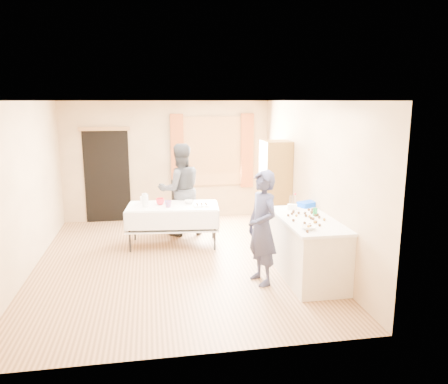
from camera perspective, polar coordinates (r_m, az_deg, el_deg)
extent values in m
cube|color=#9E7047|center=(7.34, -6.21, -9.06)|extent=(4.50, 5.50, 0.02)
cube|color=white|center=(6.86, -6.71, 11.84)|extent=(4.50, 5.50, 0.02)
cube|color=tan|center=(9.71, -7.42, 4.04)|extent=(4.50, 0.02, 2.60)
cube|color=tan|center=(4.31, -4.25, -5.77)|extent=(4.50, 0.02, 2.60)
cube|color=tan|center=(7.22, -24.65, 0.37)|extent=(0.02, 5.50, 2.60)
cube|color=tan|center=(7.46, 11.16, 1.57)|extent=(0.02, 5.50, 2.60)
cube|color=olive|center=(9.73, -1.53, 5.35)|extent=(1.32, 0.06, 1.52)
cube|color=white|center=(9.72, -1.52, 5.34)|extent=(1.20, 0.02, 1.40)
cube|color=brown|center=(9.60, -6.12, 5.20)|extent=(0.28, 0.06, 1.65)
cube|color=brown|center=(9.82, 3.04, 5.40)|extent=(0.28, 0.06, 1.65)
cube|color=black|center=(9.76, -15.02, 2.00)|extent=(0.95, 0.04, 2.00)
cube|color=olive|center=(9.61, -15.36, 7.96)|extent=(1.05, 0.06, 0.08)
cube|color=brown|center=(8.48, 6.69, 0.39)|extent=(0.50, 0.60, 1.86)
cube|color=beige|center=(6.66, 10.85, -7.40)|extent=(0.73, 1.61, 0.86)
cube|color=silver|center=(6.53, 11.00, -3.58)|extent=(0.79, 1.67, 0.04)
cube|color=silver|center=(7.95, -6.72, -1.86)|extent=(1.67, 0.95, 0.04)
cube|color=black|center=(8.92, -5.74, -2.21)|extent=(0.50, 0.50, 0.06)
cube|color=black|center=(9.04, -5.57, -0.28)|extent=(0.41, 0.14, 0.59)
imported|color=#222442|center=(6.26, 5.01, -4.68)|extent=(0.81, 0.71, 1.65)
imported|color=black|center=(8.54, -5.73, 0.31)|extent=(1.11, 0.99, 1.80)
cylinder|color=#189343|center=(6.67, 11.82, -2.56)|extent=(0.08, 0.08, 0.12)
imported|color=white|center=(5.97, 10.92, -4.59)|extent=(0.23, 0.23, 0.05)
cube|color=white|center=(7.01, 8.90, -1.93)|extent=(0.17, 0.14, 0.08)
cube|color=blue|center=(7.23, 10.84, -1.57)|extent=(0.36, 0.31, 0.08)
cylinder|color=silver|center=(7.86, -10.24, -1.14)|extent=(0.12, 0.12, 0.22)
imported|color=red|center=(8.00, -8.34, -1.23)|extent=(0.21, 0.21, 0.12)
imported|color=red|center=(7.79, -7.32, -1.55)|extent=(0.18, 0.18, 0.12)
imported|color=white|center=(8.05, -4.56, -1.29)|extent=(0.21, 0.21, 0.05)
cube|color=white|center=(7.84, -2.93, -1.76)|extent=(0.29, 0.21, 0.02)
imported|color=white|center=(8.15, -10.60, -0.82)|extent=(0.09, 0.09, 0.18)
sphere|color=#3F2314|center=(6.56, 11.10, -3.13)|extent=(0.04, 0.04, 0.04)
sphere|color=#321C0E|center=(6.57, 8.39, -3.01)|extent=(0.04, 0.04, 0.04)
sphere|color=#321C0E|center=(5.82, 10.83, -5.06)|extent=(0.04, 0.04, 0.04)
sphere|color=#321C0E|center=(6.47, 11.32, -3.36)|extent=(0.04, 0.04, 0.04)
sphere|color=#321C0E|center=(6.54, 12.33, -3.23)|extent=(0.04, 0.04, 0.04)
sphere|color=#321C0E|center=(6.64, 11.84, -2.98)|extent=(0.04, 0.04, 0.04)
sphere|color=#3F2314|center=(6.43, 12.97, -3.52)|extent=(0.04, 0.04, 0.04)
sphere|color=#321C0E|center=(6.78, 11.36, -2.66)|extent=(0.04, 0.04, 0.04)
sphere|color=#321C0E|center=(6.20, 10.48, -3.99)|extent=(0.04, 0.04, 0.04)
sphere|color=#321C0E|center=(6.67, 8.86, -2.80)|extent=(0.04, 0.04, 0.04)
sphere|color=#321C0E|center=(6.83, 11.37, -2.55)|extent=(0.04, 0.04, 0.04)
sphere|color=#321C0E|center=(6.74, 9.73, -2.69)|extent=(0.04, 0.04, 0.04)
sphere|color=#3F2314|center=(6.58, 9.43, -3.04)|extent=(0.04, 0.04, 0.04)
sphere|color=#321C0E|center=(6.45, 11.57, -3.43)|extent=(0.04, 0.04, 0.04)
sphere|color=#321C0E|center=(6.68, 12.11, -2.91)|extent=(0.04, 0.04, 0.04)
sphere|color=#321C0E|center=(6.13, 11.12, -4.19)|extent=(0.04, 0.04, 0.04)
sphere|color=#321C0E|center=(6.82, 9.06, -2.48)|extent=(0.04, 0.04, 0.04)
sphere|color=#321C0E|center=(6.31, 9.05, -3.66)|extent=(0.04, 0.04, 0.04)
sphere|color=#3F2314|center=(6.04, 10.97, -4.43)|extent=(0.04, 0.04, 0.04)
sphere|color=#321C0E|center=(6.13, 12.38, -4.24)|extent=(0.04, 0.04, 0.04)
sphere|color=#321C0E|center=(6.73, 10.54, -2.72)|extent=(0.04, 0.04, 0.04)
sphere|color=#321C0E|center=(6.98, 11.48, -2.25)|extent=(0.04, 0.04, 0.04)
sphere|color=#321C0E|center=(6.28, 11.92, -3.84)|extent=(0.04, 0.04, 0.04)
sphere|color=#321C0E|center=(6.59, 10.66, -3.05)|extent=(0.04, 0.04, 0.04)
sphere|color=#3F2314|center=(6.27, 11.76, -3.88)|extent=(0.04, 0.04, 0.04)
sphere|color=#321C0E|center=(6.78, 9.03, -2.56)|extent=(0.04, 0.04, 0.04)
sphere|color=#321C0E|center=(6.06, 11.25, -4.40)|extent=(0.04, 0.04, 0.04)
sphere|color=#321C0E|center=(6.68, 12.14, -2.91)|extent=(0.04, 0.04, 0.04)
sphere|color=#321C0E|center=(6.95, 11.01, -2.29)|extent=(0.04, 0.04, 0.04)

